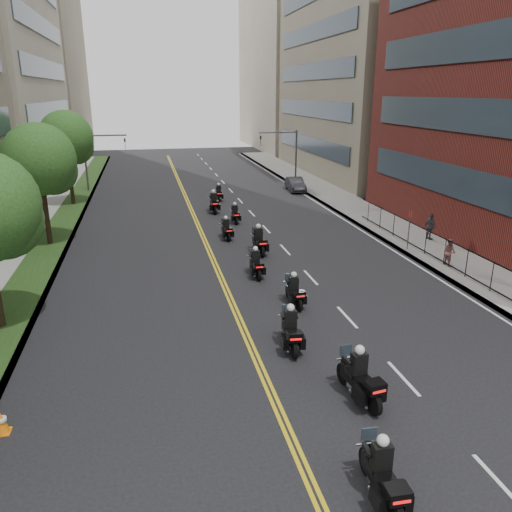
% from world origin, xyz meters
% --- Properties ---
extents(ground, '(160.00, 160.00, 0.00)m').
position_xyz_m(ground, '(0.00, 0.00, 0.00)').
color(ground, black).
rests_on(ground, ground).
extents(sidewalk_right, '(4.00, 90.00, 0.15)m').
position_xyz_m(sidewalk_right, '(12.00, 25.00, 0.07)').
color(sidewalk_right, gray).
rests_on(sidewalk_right, ground).
extents(sidewalk_left, '(4.00, 90.00, 0.15)m').
position_xyz_m(sidewalk_left, '(-12.00, 25.00, 0.07)').
color(sidewalk_left, gray).
rests_on(sidewalk_left, ground).
extents(grass_strip, '(2.00, 90.00, 0.04)m').
position_xyz_m(grass_strip, '(-11.20, 25.00, 0.17)').
color(grass_strip, '#193814').
rests_on(grass_strip, sidewalk_left).
extents(building_right_tan, '(15.11, 28.00, 30.00)m').
position_xyz_m(building_right_tan, '(21.48, 48.00, 15.00)').
color(building_right_tan, '#786C58').
rests_on(building_right_tan, ground).
extents(building_right_far, '(15.00, 28.00, 26.00)m').
position_xyz_m(building_right_far, '(21.50, 78.00, 13.00)').
color(building_right_far, '#A19181').
rests_on(building_right_far, ground).
extents(building_left_far, '(16.00, 28.00, 26.00)m').
position_xyz_m(building_left_far, '(-22.00, 78.00, 13.00)').
color(building_left_far, '#786C58').
rests_on(building_left_far, ground).
extents(iron_fence, '(0.05, 28.00, 1.50)m').
position_xyz_m(iron_fence, '(11.00, 12.00, 0.90)').
color(iron_fence, black).
rests_on(iron_fence, sidewalk_right).
extents(street_trees, '(4.40, 38.40, 7.98)m').
position_xyz_m(street_trees, '(-11.05, 18.61, 5.13)').
color(street_trees, '#312315').
rests_on(street_trees, ground).
extents(traffic_signal_right, '(4.09, 0.20, 5.60)m').
position_xyz_m(traffic_signal_right, '(9.54, 42.00, 3.70)').
color(traffic_signal_right, '#3F3F44').
rests_on(traffic_signal_right, ground).
extents(traffic_signal_left, '(4.09, 0.20, 5.60)m').
position_xyz_m(traffic_signal_left, '(-9.54, 42.00, 3.70)').
color(traffic_signal_left, '#3F3F44').
rests_on(traffic_signal_left, ground).
extents(motorcycle_0, '(0.56, 2.39, 1.76)m').
position_xyz_m(motorcycle_0, '(0.02, 0.20, 0.70)').
color(motorcycle_0, black).
rests_on(motorcycle_0, ground).
extents(motorcycle_1, '(0.77, 2.52, 1.87)m').
position_xyz_m(motorcycle_1, '(1.20, 4.16, 0.74)').
color(motorcycle_1, black).
rests_on(motorcycle_1, ground).
extents(motorcycle_2, '(0.67, 2.42, 1.78)m').
position_xyz_m(motorcycle_2, '(0.01, 7.88, 0.70)').
color(motorcycle_2, black).
rests_on(motorcycle_2, ground).
extents(motorcycle_3, '(0.50, 2.15, 1.59)m').
position_xyz_m(motorcycle_3, '(1.31, 11.76, 0.63)').
color(motorcycle_3, black).
rests_on(motorcycle_3, ground).
extents(motorcycle_4, '(0.51, 2.21, 1.63)m').
position_xyz_m(motorcycle_4, '(0.42, 15.84, 0.64)').
color(motorcycle_4, black).
rests_on(motorcycle_4, ground).
extents(motorcycle_5, '(0.57, 2.47, 1.82)m').
position_xyz_m(motorcycle_5, '(1.44, 19.63, 0.72)').
color(motorcycle_5, black).
rests_on(motorcycle_5, ground).
extents(motorcycle_6, '(0.53, 2.11, 1.56)m').
position_xyz_m(motorcycle_6, '(0.03, 23.17, 0.62)').
color(motorcycle_6, black).
rests_on(motorcycle_6, ground).
extents(motorcycle_7, '(0.49, 2.08, 1.54)m').
position_xyz_m(motorcycle_7, '(1.37, 27.34, 0.61)').
color(motorcycle_7, black).
rests_on(motorcycle_7, ground).
extents(motorcycle_8, '(0.57, 2.50, 1.84)m').
position_xyz_m(motorcycle_8, '(0.28, 31.01, 0.73)').
color(motorcycle_8, black).
rests_on(motorcycle_8, ground).
extents(motorcycle_9, '(0.58, 2.13, 1.57)m').
position_xyz_m(motorcycle_9, '(1.36, 35.56, 0.62)').
color(motorcycle_9, black).
rests_on(motorcycle_9, ground).
extents(parked_sedan, '(1.69, 4.11, 1.32)m').
position_xyz_m(parked_sedan, '(9.40, 38.41, 0.66)').
color(parked_sedan, black).
rests_on(parked_sedan, ground).
extents(pedestrian_b, '(0.68, 0.82, 1.52)m').
position_xyz_m(pedestrian_b, '(11.20, 14.87, 0.91)').
color(pedestrian_b, '#90514E').
rests_on(pedestrian_b, sidewalk_right).
extents(pedestrian_c, '(0.49, 1.05, 1.74)m').
position_xyz_m(pedestrian_c, '(12.90, 19.68, 1.02)').
color(pedestrian_c, '#3E3F46').
rests_on(pedestrian_c, sidewalk_right).
extents(traffic_cone, '(0.42, 0.42, 0.70)m').
position_xyz_m(traffic_cone, '(-9.50, 4.87, 0.34)').
color(traffic_cone, orange).
rests_on(traffic_cone, ground).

